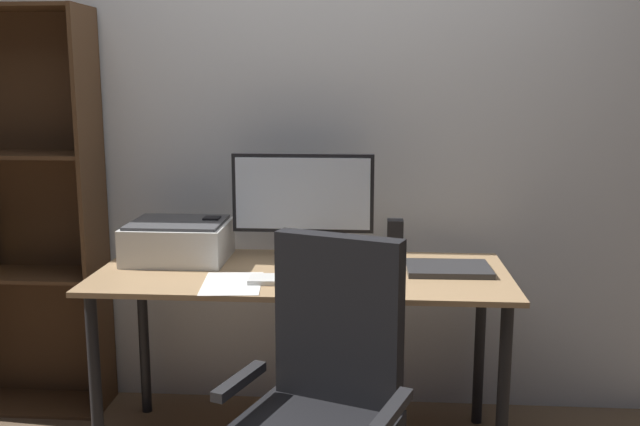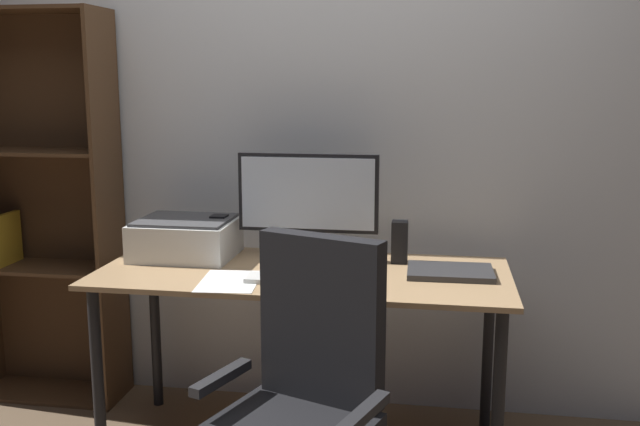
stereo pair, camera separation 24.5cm
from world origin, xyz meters
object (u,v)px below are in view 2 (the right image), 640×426
at_px(printer, 186,238).
at_px(office_chair, 299,426).
at_px(desk, 303,292).
at_px(laptop, 450,272).
at_px(bookshelf, 40,212).
at_px(mouse, 338,279).
at_px(coffee_mug, 322,258).
at_px(speaker_left, 220,235).
at_px(speaker_right, 400,242).
at_px(monitor, 308,199).
at_px(keyboard, 285,279).

distance_m(printer, office_chair, 1.11).
relative_size(desk, laptop, 4.94).
bearing_deg(printer, bookshelf, 165.49).
relative_size(mouse, laptop, 0.30).
bearing_deg(printer, coffee_mug, -10.34).
relative_size(mouse, speaker_left, 0.56).
relative_size(speaker_left, speaker_right, 1.00).
relative_size(mouse, bookshelf, 0.05).
distance_m(monitor, laptop, 0.64).
bearing_deg(keyboard, monitor, 84.20).
bearing_deg(office_chair, coffee_mug, 114.22).
bearing_deg(bookshelf, coffee_mug, -12.71).
bearing_deg(coffee_mug, office_chair, -86.06).
bearing_deg(speaker_left, monitor, 1.20).
height_order(monitor, mouse, monitor).
distance_m(speaker_left, printer, 0.14).
bearing_deg(speaker_right, desk, -152.27).
height_order(coffee_mug, office_chair, office_chair).
bearing_deg(mouse, office_chair, -90.65).
xyz_separation_m(desk, coffee_mug, (0.07, 0.03, 0.13)).
relative_size(office_chair, bookshelf, 0.57).
xyz_separation_m(desk, mouse, (0.16, -0.15, 0.10)).
height_order(laptop, office_chair, office_chair).
bearing_deg(printer, speaker_left, 21.09).
bearing_deg(laptop, keyboard, -163.55).
height_order(desk, coffee_mug, coffee_mug).
xyz_separation_m(coffee_mug, laptop, (0.49, 0.00, -0.03)).
height_order(coffee_mug, speaker_left, speaker_left).
height_order(keyboard, coffee_mug, coffee_mug).
bearing_deg(speaker_right, printer, -176.75).
relative_size(coffee_mug, bookshelf, 0.06).
distance_m(coffee_mug, office_chair, 0.80).
bearing_deg(desk, laptop, 3.71).
height_order(mouse, coffee_mug, coffee_mug).
bearing_deg(coffee_mug, laptop, 0.57).
relative_size(mouse, coffee_mug, 0.96).
bearing_deg(coffee_mug, monitor, 117.29).
bearing_deg(speaker_right, office_chair, -105.09).
relative_size(monitor, keyboard, 1.98).
height_order(speaker_left, speaker_right, same).
xyz_separation_m(laptop, office_chair, (-0.44, -0.73, -0.29)).
height_order(monitor, speaker_left, monitor).
height_order(keyboard, mouse, mouse).
xyz_separation_m(mouse, office_chair, (-0.04, -0.54, -0.30)).
distance_m(laptop, speaker_left, 0.97).
bearing_deg(speaker_right, coffee_mug, -151.44).
relative_size(keyboard, printer, 0.72).
bearing_deg(coffee_mug, mouse, -64.32).
relative_size(monitor, laptop, 1.80).
height_order(desk, keyboard, keyboard).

